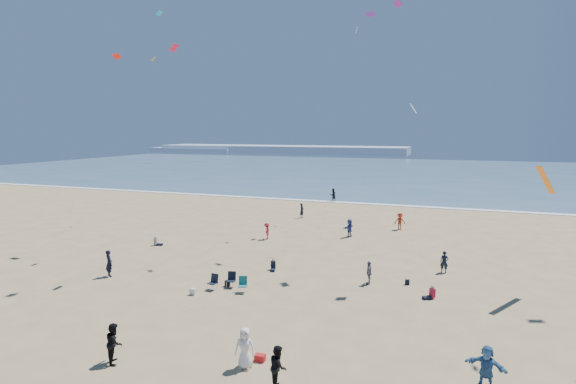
% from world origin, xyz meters
% --- Properties ---
extents(ground, '(220.00, 220.00, 0.00)m').
position_xyz_m(ground, '(0.00, 0.00, 0.00)').
color(ground, tan).
rests_on(ground, ground).
extents(ocean, '(220.00, 100.00, 0.06)m').
position_xyz_m(ocean, '(0.00, 95.00, 0.03)').
color(ocean, '#476B84').
rests_on(ocean, ground).
extents(surf_line, '(220.00, 1.20, 0.08)m').
position_xyz_m(surf_line, '(0.00, 45.00, 0.04)').
color(surf_line, white).
rests_on(surf_line, ground).
extents(headland_far, '(110.00, 20.00, 3.20)m').
position_xyz_m(headland_far, '(-60.00, 170.00, 1.60)').
color(headland_far, '#7A8EA8').
rests_on(headland_far, ground).
extents(headland_near, '(40.00, 14.00, 2.00)m').
position_xyz_m(headland_near, '(-100.00, 165.00, 1.00)').
color(headland_near, '#7A8EA8').
rests_on(headland_near, ground).
extents(standing_flyers, '(34.06, 47.53, 1.87)m').
position_xyz_m(standing_flyers, '(3.64, 16.22, 0.85)').
color(standing_flyers, white).
rests_on(standing_flyers, ground).
extents(seated_group, '(24.28, 22.01, 0.84)m').
position_xyz_m(seated_group, '(0.78, 6.73, 0.42)').
color(seated_group, white).
rests_on(seated_group, ground).
extents(chair_cluster, '(2.71, 1.49, 1.00)m').
position_xyz_m(chair_cluster, '(-2.26, 8.77, 0.50)').
color(chair_cluster, black).
rests_on(chair_cluster, ground).
extents(white_tote, '(0.35, 0.20, 0.40)m').
position_xyz_m(white_tote, '(-3.96, 7.28, 0.20)').
color(white_tote, silver).
rests_on(white_tote, ground).
extents(black_backpack, '(0.30, 0.22, 0.38)m').
position_xyz_m(black_backpack, '(-2.66, 9.35, 0.19)').
color(black_backpack, black).
rests_on(black_backpack, ground).
extents(cooler, '(0.45, 0.30, 0.30)m').
position_xyz_m(cooler, '(3.09, 1.35, 0.15)').
color(cooler, '#B2191A').
rests_on(cooler, ground).
extents(navy_bag, '(0.28, 0.18, 0.34)m').
position_xyz_m(navy_bag, '(8.27, 13.65, 0.17)').
color(navy_bag, black).
rests_on(navy_bag, ground).
extents(kites_aloft, '(44.82, 41.05, 24.16)m').
position_xyz_m(kites_aloft, '(9.71, 12.16, 13.38)').
color(kites_aloft, '#FB6705').
rests_on(kites_aloft, ground).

